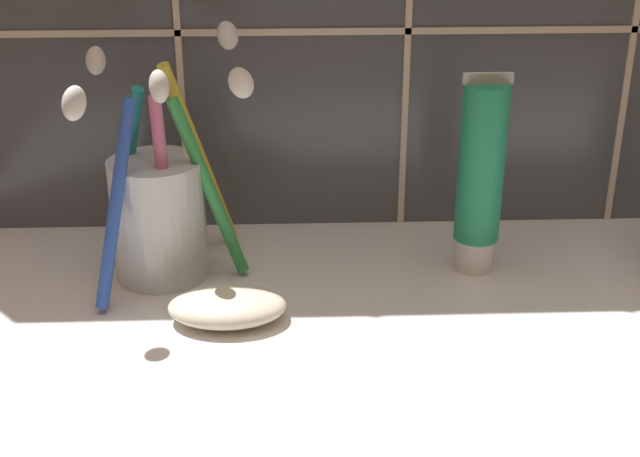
# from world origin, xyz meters

# --- Properties ---
(sink_counter) EXTENTS (0.71, 0.39, 0.02)m
(sink_counter) POSITION_xyz_m (0.00, 0.00, 0.01)
(sink_counter) COLOR white
(sink_counter) RESTS_ON ground
(toothbrush_cup) EXTENTS (0.13, 0.14, 0.18)m
(toothbrush_cup) POSITION_xyz_m (-0.17, 0.10, 0.07)
(toothbrush_cup) COLOR silver
(toothbrush_cup) RESTS_ON sink_counter
(toothpaste_tube) EXTENTS (0.03, 0.03, 0.15)m
(toothpaste_tube) POSITION_xyz_m (0.06, 0.10, 0.09)
(toothpaste_tube) COLOR white
(toothpaste_tube) RESTS_ON sink_counter
(soap_bar) EXTENTS (0.08, 0.05, 0.02)m
(soap_bar) POSITION_xyz_m (-0.12, 0.03, 0.03)
(soap_bar) COLOR silver
(soap_bar) RESTS_ON sink_counter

